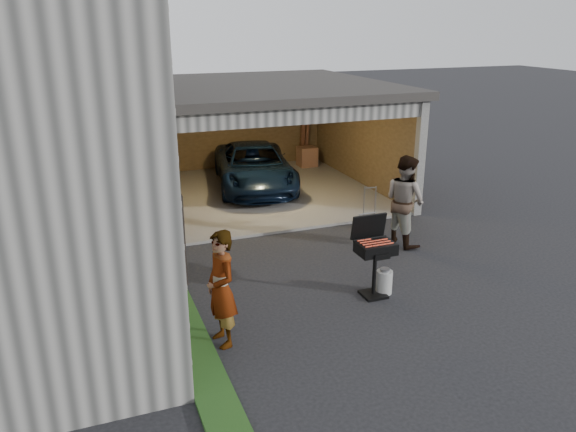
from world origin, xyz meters
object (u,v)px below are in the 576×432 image
(man, at_px, (405,201))
(bbq_grill, at_px, (375,250))
(woman, at_px, (221,289))
(plywood_panel, at_px, (164,273))
(hand_truck, at_px, (369,220))
(minivan, at_px, (254,169))
(propane_tank, at_px, (384,282))

(man, xyz_separation_m, bbq_grill, (-1.70, -1.82, -0.12))
(woman, bearing_deg, plywood_panel, -169.48)
(hand_truck, bearing_deg, minivan, 119.83)
(man, relative_size, plywood_panel, 1.80)
(propane_tank, bearing_deg, hand_truck, 65.84)
(man, bearing_deg, propane_tank, 128.96)
(man, distance_m, plywood_panel, 5.08)
(woman, bearing_deg, propane_tank, 90.95)
(propane_tank, bearing_deg, minivan, 91.54)
(minivan, distance_m, man, 5.14)
(plywood_panel, relative_size, hand_truck, 1.10)
(minivan, xyz_separation_m, plywood_panel, (-3.34, -5.65, -0.07))
(bbq_grill, bearing_deg, hand_truck, 62.33)
(woman, height_order, bbq_grill, woman)
(woman, bearing_deg, man, 108.66)
(plywood_panel, bearing_deg, hand_truck, 21.14)
(minivan, bearing_deg, plywood_panel, -110.16)
(man, distance_m, bbq_grill, 2.49)
(man, bearing_deg, minivan, 7.00)
(man, relative_size, bbq_grill, 1.37)
(minivan, bearing_deg, man, -60.64)
(minivan, height_order, woman, woman)
(woman, height_order, man, man)
(minivan, relative_size, plywood_panel, 4.05)
(propane_tank, xyz_separation_m, plywood_panel, (-3.52, 1.03, 0.31))
(minivan, height_order, propane_tank, minivan)
(bbq_grill, height_order, plywood_panel, bbq_grill)
(minivan, relative_size, man, 2.25)
(propane_tank, distance_m, plywood_panel, 3.67)
(bbq_grill, bearing_deg, minivan, 89.69)
(woman, bearing_deg, bbq_grill, 91.90)
(minivan, xyz_separation_m, man, (1.66, -4.85, 0.35))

